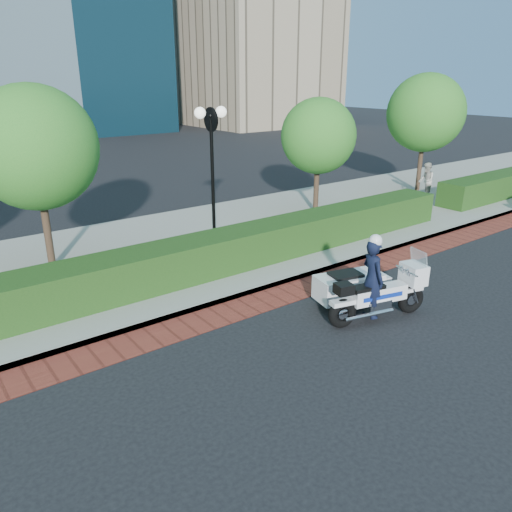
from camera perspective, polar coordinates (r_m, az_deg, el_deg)
ground at (r=11.17m, az=5.51°, el=-7.82°), size 120.00×120.00×0.00m
brick_strip at (r=12.19m, az=0.74°, el=-5.20°), size 60.00×1.00×0.01m
sidewalk at (r=15.69m, az=-9.38°, el=0.69°), size 60.00×8.00×0.15m
hedge_main at (r=13.53m, az=-4.71°, el=0.31°), size 18.00×1.20×1.00m
lamppost at (r=14.80m, az=-5.05°, el=11.24°), size 1.02×0.70×4.21m
tree_b at (r=14.19m, az=-23.95°, el=11.21°), size 3.20×3.20×4.89m
tree_c at (r=19.20m, az=7.15°, el=13.44°), size 2.80×2.80×4.30m
tree_d at (r=24.11m, az=18.82°, el=15.22°), size 3.40×3.40×5.16m
police_motorcycle at (r=11.56m, az=12.39°, el=-3.38°), size 2.49×2.08×2.04m
pedestrian at (r=22.89m, az=18.86°, el=8.17°), size 0.94×0.94×1.53m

